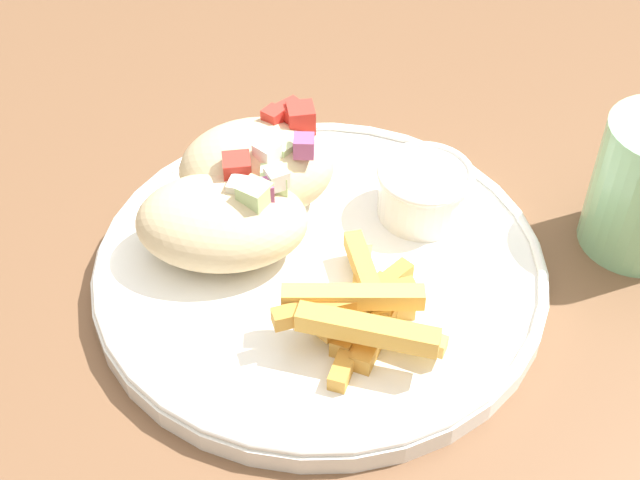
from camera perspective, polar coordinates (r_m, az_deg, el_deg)
The scene contains 6 objects.
table at distance 0.62m, azimuth 1.71°, elevation -10.59°, with size 1.12×1.12×0.75m.
plate at distance 0.57m, azimuth -0.00°, elevation -1.75°, with size 0.29×0.29×0.02m.
pita_sandwich_near at distance 0.56m, azimuth -6.18°, elevation 1.31°, with size 0.13×0.13×0.06m.
pita_sandwich_far at distance 0.59m, azimuth -3.97°, elevation 4.72°, with size 0.13×0.13×0.07m.
fries_pile at distance 0.52m, azimuth 2.78°, elevation -4.57°, with size 0.10×0.10×0.03m.
sauce_ramekin at distance 0.59m, azimuth 6.68°, elevation 3.27°, with size 0.06×0.06×0.04m.
Camera 1 is at (0.20, -0.29, 1.17)m, focal length 50.00 mm.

